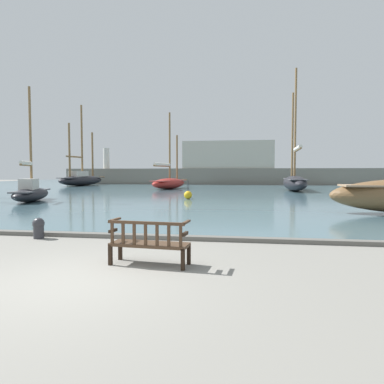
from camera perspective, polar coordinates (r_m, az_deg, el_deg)
ground_plane at (r=6.47m, az=-18.67°, el=-13.79°), size 160.00×160.00×0.00m
harbor_water at (r=49.60m, az=5.45°, el=1.05°), size 100.00×80.00×0.08m
quay_edge_kerb at (r=9.93m, az=-8.31°, el=-7.35°), size 40.00×0.30×0.12m
park_bench at (r=7.04m, az=-7.18°, el=-8.31°), size 1.64×0.67×0.92m
sailboat_far_starboard at (r=38.91m, az=-3.84°, el=1.66°), size 3.67×8.73×8.62m
sailboat_far_port at (r=36.52m, az=16.74°, el=1.79°), size 2.48×11.31×12.41m
sailboat_nearest_port at (r=23.98m, az=-25.27°, el=0.02°), size 2.98×5.49×7.24m
sailboat_mid_starboard at (r=51.22m, az=-17.97°, el=2.15°), size 4.08×10.72×11.42m
mooring_bollard at (r=10.75m, az=-24.20°, el=-5.37°), size 0.33×0.33×0.60m
channel_buoy at (r=23.56m, az=-0.67°, el=-0.48°), size 0.56×0.56×1.26m
far_breakwater at (r=53.77m, az=5.63°, el=3.55°), size 52.38×2.40×6.85m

